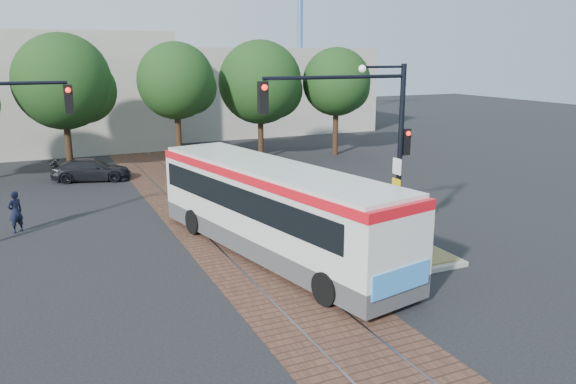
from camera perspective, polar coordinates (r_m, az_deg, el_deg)
name	(u,v)px	position (r m, az deg, el deg)	size (l,w,h in m)	color
ground	(253,257)	(18.66, -3.60, -6.63)	(120.00, 120.00, 0.00)	black
trackbed	(216,224)	(22.25, -7.29, -3.29)	(3.60, 40.00, 0.02)	brown
tree_row	(169,84)	(33.64, -11.97, 10.70)	(26.40, 5.60, 7.67)	#382314
warehouses	(111,91)	(45.54, -17.56, 9.80)	(40.00, 13.00, 8.00)	#ADA899
crane	(300,7)	(56.03, 1.24, 18.29)	(8.00, 0.50, 18.00)	#3F72B2
city_bus	(272,206)	(18.41, -1.59, -1.39)	(4.67, 11.50, 3.01)	#414143
traffic_island	(391,236)	(19.95, 10.42, -4.46)	(2.20, 5.20, 1.13)	gray
signal_pole_main	(370,128)	(18.65, 8.34, 6.43)	(5.49, 0.46, 6.00)	black
officer	(15,212)	(23.27, -25.96, -1.82)	(0.58, 0.38, 1.59)	black
parked_car	(91,170)	(31.41, -19.37, 2.15)	(1.63, 4.02, 1.17)	black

